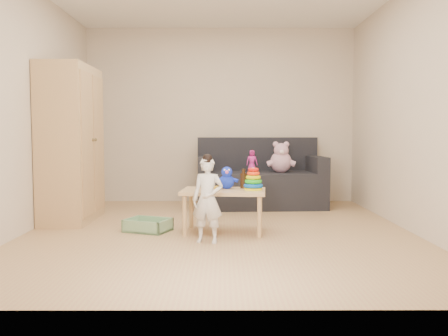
{
  "coord_description": "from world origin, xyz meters",
  "views": [
    {
      "loc": [
        0.04,
        -4.93,
        1.02
      ],
      "look_at": [
        0.05,
        0.25,
        0.65
      ],
      "focal_mm": 38.0,
      "sensor_mm": 36.0,
      "label": 1
    }
  ],
  "objects_px": {
    "sofa": "(260,189)",
    "toddler": "(208,201)",
    "wardrobe": "(71,144)",
    "play_table": "(224,211)"
  },
  "relations": [
    {
      "from": "play_table",
      "to": "toddler",
      "type": "height_order",
      "value": "toddler"
    },
    {
      "from": "toddler",
      "to": "sofa",
      "type": "bearing_deg",
      "value": 86.2
    },
    {
      "from": "play_table",
      "to": "sofa",
      "type": "bearing_deg",
      "value": 73.59
    },
    {
      "from": "wardrobe",
      "to": "play_table",
      "type": "relative_size",
      "value": 2.12
    },
    {
      "from": "sofa",
      "to": "toddler",
      "type": "bearing_deg",
      "value": -110.0
    },
    {
      "from": "toddler",
      "to": "wardrobe",
      "type": "bearing_deg",
      "value": 158.27
    },
    {
      "from": "play_table",
      "to": "toddler",
      "type": "distance_m",
      "value": 0.5
    },
    {
      "from": "sofa",
      "to": "toddler",
      "type": "height_order",
      "value": "toddler"
    },
    {
      "from": "play_table",
      "to": "toddler",
      "type": "relative_size",
      "value": 1.08
    },
    {
      "from": "wardrobe",
      "to": "play_table",
      "type": "height_order",
      "value": "wardrobe"
    }
  ]
}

